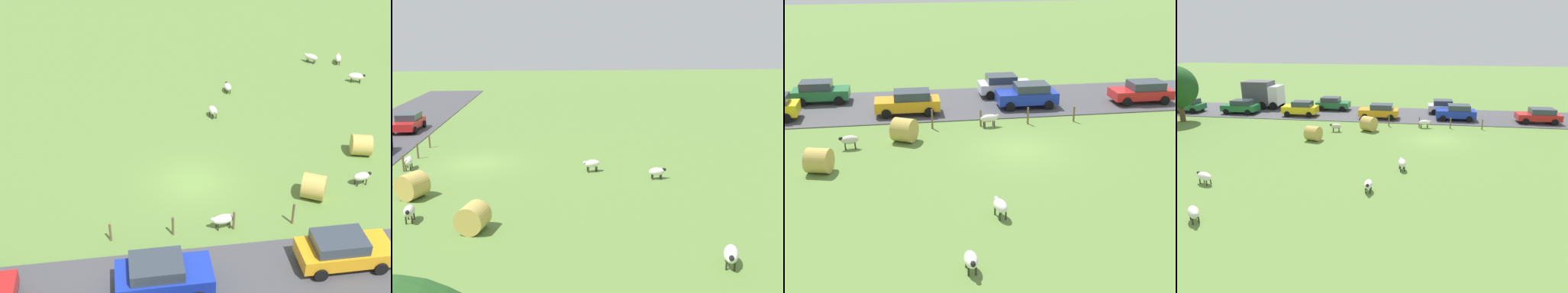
# 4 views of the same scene
# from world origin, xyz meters

# --- Properties ---
(ground_plane) EXTENTS (160.00, 160.00, 0.00)m
(ground_plane) POSITION_xyz_m (0.00, 0.00, 0.00)
(ground_plane) COLOR olive
(sheep_0) EXTENTS (0.60, 1.13, 0.78)m
(sheep_0) POSITION_xyz_m (1.62, 9.34, 0.54)
(sheep_0) COLOR beige
(sheep_0) RESTS_ON ground_plane
(sheep_1) EXTENTS (1.05, 0.50, 0.71)m
(sheep_1) POSITION_xyz_m (-11.14, 4.22, 0.47)
(sheep_1) COLOR white
(sheep_1) RESTS_ON ground_plane
(sheep_2) EXTENTS (1.15, 1.14, 0.76)m
(sheep_2) POSITION_xyz_m (-15.75, 12.24, 0.51)
(sheep_2) COLOR silver
(sheep_2) RESTS_ON ground_plane
(sheep_3) EXTENTS (0.91, 1.31, 0.77)m
(sheep_3) POSITION_xyz_m (-11.47, 14.43, 0.50)
(sheep_3) COLOR white
(sheep_3) RESTS_ON ground_plane
(sheep_4) EXTENTS (1.28, 0.85, 0.73)m
(sheep_4) POSITION_xyz_m (-15.25, 14.41, 0.49)
(sheep_4) COLOR silver
(sheep_4) RESTS_ON ground_plane
(sheep_5) EXTENTS (0.66, 1.27, 0.80)m
(sheep_5) POSITION_xyz_m (4.22, 0.95, 0.55)
(sheep_5) COLOR silver
(sheep_5) RESTS_ON ground_plane
(sheep_6) EXTENTS (1.14, 0.67, 0.78)m
(sheep_6) POSITION_xyz_m (-7.41, 2.47, 0.53)
(sheep_6) COLOR white
(sheep_6) RESTS_ON ground_plane
(hay_bale_0) EXTENTS (1.53, 1.46, 1.27)m
(hay_bale_0) POSITION_xyz_m (-1.47, 10.59, 0.63)
(hay_bale_0) COLOR tan
(hay_bale_0) RESTS_ON ground_plane
(hay_bale_1) EXTENTS (1.79, 1.72, 1.39)m
(hay_bale_1) POSITION_xyz_m (2.38, 6.27, 0.69)
(hay_bale_1) COLOR tan
(hay_bale_1) RESTS_ON ground_plane
(fence_post_0) EXTENTS (0.12, 0.12, 1.03)m
(fence_post_0) POSITION_xyz_m (4.38, -4.62, 0.51)
(fence_post_0) COLOR brown
(fence_post_0) RESTS_ON ground_plane
(fence_post_1) EXTENTS (0.12, 0.12, 1.09)m
(fence_post_1) POSITION_xyz_m (4.38, -1.57, 0.54)
(fence_post_1) COLOR brown
(fence_post_1) RESTS_ON ground_plane
(fence_post_2) EXTENTS (0.12, 0.12, 1.07)m
(fence_post_2) POSITION_xyz_m (4.38, 1.47, 0.54)
(fence_post_2) COLOR brown
(fence_post_2) RESTS_ON ground_plane
(fence_post_3) EXTENTS (0.12, 0.12, 1.23)m
(fence_post_3) POSITION_xyz_m (4.38, 4.52, 0.61)
(fence_post_3) COLOR brown
(fence_post_3) RESTS_ON ground_plane
(car_3) EXTENTS (2.18, 4.18, 1.65)m
(car_3) POSITION_xyz_m (7.98, -2.42, 0.92)
(car_3) COLOR #1933B2
(car_3) RESTS_ON road_strip
(car_5) EXTENTS (2.07, 4.31, 1.58)m
(car_5) POSITION_xyz_m (7.53, 5.88, 0.88)
(car_5) COLOR orange
(car_5) RESTS_ON road_strip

